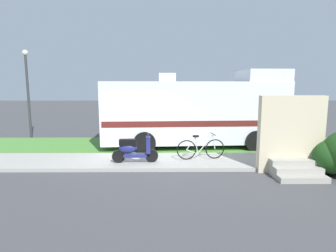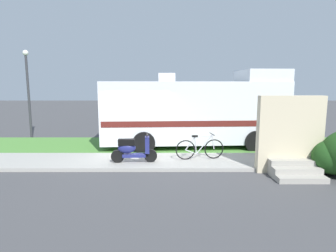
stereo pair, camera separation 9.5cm
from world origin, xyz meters
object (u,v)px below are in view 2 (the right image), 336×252
at_px(motorhome_rv, 196,111).
at_px(scooter, 133,149).
at_px(bottle_green, 288,160).
at_px(pickup_truck_near, 192,115).
at_px(bicycle, 200,148).
at_px(street_lamp_post, 29,86).

relative_size(motorhome_rv, scooter, 5.05).
bearing_deg(bottle_green, scooter, 178.22).
relative_size(pickup_truck_near, bottle_green, 21.84).
relative_size(scooter, bicycle, 0.90).
height_order(scooter, street_lamp_post, street_lamp_post).
xyz_separation_m(motorhome_rv, street_lamp_post, (-8.39, 2.21, 1.11)).
bearing_deg(motorhome_rv, pickup_truck_near, 87.34).
relative_size(motorhome_rv, bottle_green, 29.24).
relative_size(pickup_truck_near, street_lamp_post, 1.31).
bearing_deg(street_lamp_post, scooter, -40.54).
relative_size(bicycle, bottle_green, 6.40).
height_order(motorhome_rv, bottle_green, motorhome_rv).
height_order(motorhome_rv, pickup_truck_near, motorhome_rv).
xyz_separation_m(motorhome_rv, pickup_truck_near, (0.21, 4.63, -0.64)).
bearing_deg(pickup_truck_near, bottle_green, -71.73).
xyz_separation_m(bicycle, bottle_green, (2.84, -0.57, -0.27)).
distance_m(pickup_truck_near, street_lamp_post, 9.11).
distance_m(bicycle, street_lamp_post, 9.78).
relative_size(scooter, pickup_truck_near, 0.26).
bearing_deg(street_lamp_post, pickup_truck_near, 15.72).
bearing_deg(motorhome_rv, street_lamp_post, 165.26).
bearing_deg(motorhome_rv, bicycle, -92.12).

